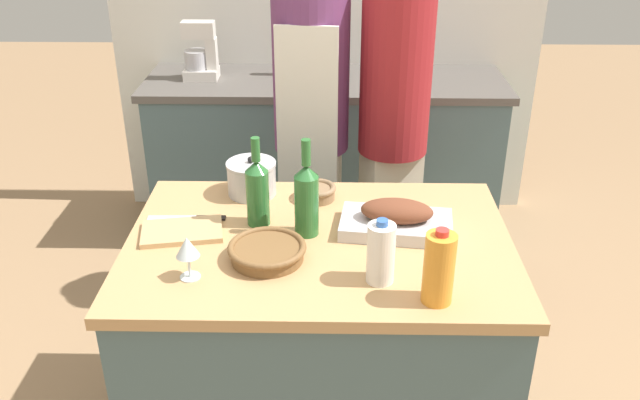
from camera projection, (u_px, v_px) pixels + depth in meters
The scene contains 18 objects.
kitchen_island at pixel (319, 345), 2.42m from camera, with size 1.27×0.87×0.88m.
back_counter at pixel (325, 157), 3.86m from camera, with size 1.95×0.60×0.91m.
roasting_pan at pixel (396, 219), 2.25m from camera, with size 0.39×0.25×0.11m.
wicker_basket at pixel (267, 251), 2.10m from camera, with size 0.25×0.25×0.05m.
cutting_board at pixel (182, 231), 2.25m from camera, with size 0.29×0.21×0.02m.
stock_pot at pixel (252, 178), 2.49m from camera, with size 0.18×0.18×0.15m.
mixing_bowl at pixel (317, 191), 2.47m from camera, with size 0.14×0.14×0.05m.
juice_jug at pixel (439, 268), 1.87m from camera, with size 0.09×0.09×0.23m.
milk_jug at pixel (381, 253), 1.97m from camera, with size 0.08×0.08×0.20m.
wine_bottle_green at pixel (257, 191), 2.26m from camera, with size 0.08×0.08×0.31m.
wine_bottle_dark at pixel (306, 198), 2.20m from camera, with size 0.08×0.08×0.34m.
wine_glass_left at pixel (187, 248), 1.98m from camera, with size 0.07×0.07×0.14m.
knife_chef at pixel (190, 218), 2.34m from camera, with size 0.27×0.04×0.01m.
stand_mixer at pixel (201, 55), 3.61m from camera, with size 0.18×0.14×0.31m.
condiment_bottle_tall at pixel (303, 66), 3.60m from camera, with size 0.05×0.05×0.18m.
condiment_bottle_short at pixel (279, 57), 3.69m from camera, with size 0.05×0.05×0.21m.
person_cook_aproned at pixel (311, 120), 3.00m from camera, with size 0.33×0.34×1.70m.
person_cook_guest at pixel (394, 121), 2.96m from camera, with size 0.31×0.31×1.71m.
Camera 1 is at (0.04, -1.91, 2.01)m, focal length 38.00 mm.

